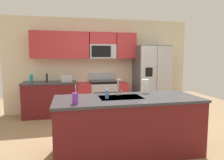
# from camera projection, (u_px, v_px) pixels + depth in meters

# --- Properties ---
(ground_plane) EXTENTS (9.00, 9.00, 0.00)m
(ground_plane) POSITION_uv_depth(u_px,v_px,m) (119.00, 138.00, 3.88)
(ground_plane) COLOR #997A56
(ground_plane) RESTS_ON ground
(kitchen_wall_unit) EXTENTS (5.20, 0.43, 2.60)m
(kitchen_wall_unit) POSITION_uv_depth(u_px,v_px,m) (96.00, 59.00, 5.71)
(kitchen_wall_unit) COLOR beige
(kitchen_wall_unit) RESTS_ON ground
(back_counter) EXTENTS (1.36, 0.63, 0.90)m
(back_counter) POSITION_uv_depth(u_px,v_px,m) (50.00, 99.00, 5.29)
(back_counter) COLOR maroon
(back_counter) RESTS_ON ground
(range_oven) EXTENTS (1.36, 0.61, 1.10)m
(range_oven) POSITION_uv_depth(u_px,v_px,m) (102.00, 97.00, 5.58)
(range_oven) COLOR #B7BABF
(range_oven) RESTS_ON ground
(refrigerator) EXTENTS (0.90, 0.76, 1.85)m
(refrigerator) POSITION_uv_depth(u_px,v_px,m) (151.00, 79.00, 5.75)
(refrigerator) COLOR #4C4F54
(refrigerator) RESTS_ON ground
(island_counter) EXTENTS (2.31, 0.95, 0.90)m
(island_counter) POSITION_uv_depth(u_px,v_px,m) (127.00, 125.00, 3.28)
(island_counter) COLOR maroon
(island_counter) RESTS_ON ground
(toaster) EXTENTS (0.28, 0.16, 0.18)m
(toaster) POSITION_uv_depth(u_px,v_px,m) (67.00, 78.00, 5.27)
(toaster) COLOR #B7BABF
(toaster) RESTS_ON back_counter
(pepper_mill) EXTENTS (0.05, 0.05, 0.22)m
(pepper_mill) POSITION_uv_depth(u_px,v_px,m) (47.00, 78.00, 5.21)
(pepper_mill) COLOR black
(pepper_mill) RESTS_ON back_counter
(bottle_teal) EXTENTS (0.08, 0.08, 0.21)m
(bottle_teal) POSITION_uv_depth(u_px,v_px,m) (31.00, 78.00, 5.12)
(bottle_teal) COLOR teal
(bottle_teal) RESTS_ON back_counter
(sink_faucet) EXTENTS (0.08, 0.21, 0.28)m
(sink_faucet) POSITION_uv_depth(u_px,v_px,m) (119.00, 86.00, 3.37)
(sink_faucet) COLOR #B7BABF
(sink_faucet) RESTS_ON island_counter
(drink_cup_purple) EXTENTS (0.08, 0.08, 0.27)m
(drink_cup_purple) POSITION_uv_depth(u_px,v_px,m) (75.00, 98.00, 2.77)
(drink_cup_purple) COLOR purple
(drink_cup_purple) RESTS_ON island_counter
(soap_dispenser) EXTENTS (0.06, 0.06, 0.17)m
(soap_dispenser) POSITION_uv_depth(u_px,v_px,m) (107.00, 94.00, 3.14)
(soap_dispenser) COLOR #4C8CD8
(soap_dispenser) RESTS_ON island_counter
(paper_towel_roll) EXTENTS (0.12, 0.12, 0.24)m
(paper_towel_roll) POSITION_uv_depth(u_px,v_px,m) (145.00, 86.00, 3.65)
(paper_towel_roll) COLOR white
(paper_towel_roll) RESTS_ON island_counter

